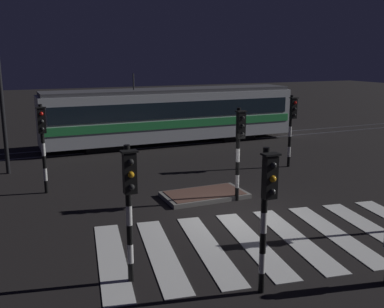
{
  "coord_description": "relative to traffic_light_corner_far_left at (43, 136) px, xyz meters",
  "views": [
    {
      "loc": [
        -6.72,
        -11.84,
        5.15
      ],
      "look_at": [
        -0.15,
        3.39,
        1.4
      ],
      "focal_mm": 41.07,
      "sensor_mm": 36.0,
      "label": 1
    }
  ],
  "objects": [
    {
      "name": "traffic_light_corner_near_left",
      "position": [
        1.15,
        -7.81,
        -0.1
      ],
      "size": [
        0.36,
        0.42,
        3.24
      ],
      "color": "black",
      "rests_on": "ground"
    },
    {
      "name": "ground_plane",
      "position": [
        5.48,
        -5.0,
        -2.24
      ],
      "size": [
        120.0,
        120.0,
        0.0
      ],
      "primitive_type": "plane",
      "color": "black"
    },
    {
      "name": "rail_far",
      "position": [
        5.48,
        7.9,
        -2.23
      ],
      "size": [
        80.0,
        0.12,
        0.03
      ],
      "primitive_type": "cube",
      "color": "#59595E",
      "rests_on": "ground"
    },
    {
      "name": "rail_near",
      "position": [
        5.48,
        6.47,
        -2.23
      ],
      "size": [
        80.0,
        0.12,
        0.03
      ],
      "primitive_type": "cube",
      "color": "#59595E",
      "rests_on": "ground"
    },
    {
      "name": "traffic_light_corner_far_left",
      "position": [
        0.0,
        0.0,
        0.0
      ],
      "size": [
        0.36,
        0.42,
        3.4
      ],
      "color": "black",
      "rests_on": "ground"
    },
    {
      "name": "crosswalk_zebra",
      "position": [
        5.48,
        -7.11,
        -2.23
      ],
      "size": [
        10.37,
        6.03,
        0.02
      ],
      "color": "silver",
      "rests_on": "ground"
    },
    {
      "name": "traffic_island",
      "position": [
        5.33,
        -2.77,
        -2.15
      ],
      "size": [
        3.06,
        1.66,
        0.18
      ],
      "color": "slate",
      "rests_on": "ground"
    },
    {
      "name": "tram",
      "position": [
        7.8,
        7.18,
        -0.5
      ],
      "size": [
        15.11,
        2.58,
        4.15
      ],
      "color": "silver",
      "rests_on": "ground"
    },
    {
      "name": "traffic_light_corner_far_right",
      "position": [
        10.9,
        -0.28,
        -0.02
      ],
      "size": [
        0.36,
        0.42,
        3.36
      ],
      "color": "black",
      "rests_on": "ground"
    },
    {
      "name": "traffic_light_median_centre",
      "position": [
        6.25,
        -3.66,
        -0.02
      ],
      "size": [
        0.36,
        0.42,
        3.37
      ],
      "color": "black",
      "rests_on": "ground"
    },
    {
      "name": "traffic_light_kerb_mid_left",
      "position": [
        3.67,
        -9.42,
        -0.07
      ],
      "size": [
        0.36,
        0.42,
        3.29
      ],
      "color": "black",
      "rests_on": "ground"
    }
  ]
}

